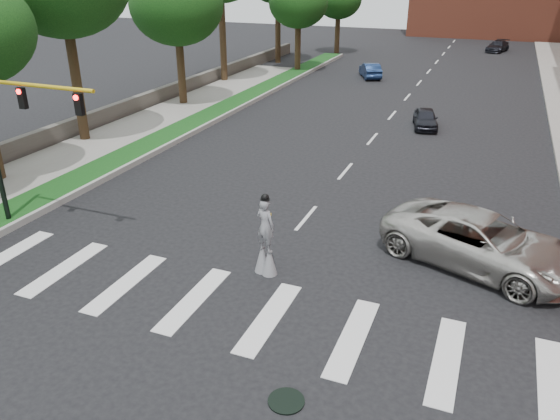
# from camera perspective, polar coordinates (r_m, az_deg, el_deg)

# --- Properties ---
(ground_plane) EXTENTS (160.00, 160.00, 0.00)m
(ground_plane) POSITION_cam_1_polar(r_m,az_deg,el_deg) (16.35, -6.78, -12.02)
(ground_plane) COLOR black
(ground_plane) RESTS_ON ground
(grass_median) EXTENTS (2.00, 60.00, 0.25)m
(grass_median) POSITION_cam_1_polar(r_m,az_deg,el_deg) (37.49, -7.95, 9.47)
(grass_median) COLOR #113E14
(grass_median) RESTS_ON ground
(median_curb) EXTENTS (0.20, 60.00, 0.28)m
(median_curb) POSITION_cam_1_polar(r_m,az_deg,el_deg) (36.99, -6.51, 9.37)
(median_curb) COLOR #979792
(median_curb) RESTS_ON ground
(sidewalk_left) EXTENTS (4.00, 60.00, 0.18)m
(sidewalk_left) POSITION_cam_1_polar(r_m,az_deg,el_deg) (31.56, -21.70, 5.01)
(sidewalk_left) COLOR gray
(sidewalk_left) RESTS_ON ground
(stone_wall) EXTENTS (0.50, 56.00, 1.10)m
(stone_wall) POSITION_cam_1_polar(r_m,az_deg,el_deg) (41.91, -13.32, 11.24)
(stone_wall) COLOR #514C45
(stone_wall) RESTS_ON ground
(manhole) EXTENTS (0.90, 0.90, 0.04)m
(manhole) POSITION_cam_1_polar(r_m,az_deg,el_deg) (13.96, 0.66, -19.32)
(manhole) COLOR black
(manhole) RESTS_ON ground
(traffic_signal) EXTENTS (5.30, 0.23, 6.20)m
(traffic_signal) POSITION_cam_1_polar(r_m,az_deg,el_deg) (22.51, -26.20, 7.74)
(traffic_signal) COLOR black
(traffic_signal) RESTS_ON ground
(stilt_performer) EXTENTS (0.83, 0.63, 2.92)m
(stilt_performer) POSITION_cam_1_polar(r_m,az_deg,el_deg) (18.22, -1.52, -3.32)
(stilt_performer) COLOR #302113
(stilt_performer) RESTS_ON ground
(suv_crossing) EXTENTS (7.39, 5.27, 1.87)m
(suv_crossing) POSITION_cam_1_polar(r_m,az_deg,el_deg) (20.01, 20.25, -3.08)
(suv_crossing) COLOR #BAB7B0
(suv_crossing) RESTS_ON ground
(car_near) EXTENTS (2.14, 3.76, 1.20)m
(car_near) POSITION_cam_1_polar(r_m,az_deg,el_deg) (36.47, 14.96, 9.23)
(car_near) COLOR black
(car_near) RESTS_ON ground
(car_mid) EXTENTS (2.95, 4.26, 1.33)m
(car_mid) POSITION_cam_1_polar(r_m,az_deg,el_deg) (52.19, 9.41, 14.20)
(car_mid) COLOR navy
(car_mid) RESTS_ON ground
(car_far) EXTENTS (2.85, 4.70, 1.27)m
(car_far) POSITION_cam_1_polar(r_m,az_deg,el_deg) (72.08, 21.79, 15.61)
(car_far) COLOR black
(car_far) RESTS_ON ground
(tree_3) EXTENTS (6.53, 6.53, 9.78)m
(tree_3) POSITION_cam_1_polar(r_m,az_deg,el_deg) (40.97, -10.78, 20.29)
(tree_3) COLOR #302113
(tree_3) RESTS_ON ground
(tree_6) EXTENTS (5.51, 5.51, 8.68)m
(tree_6) POSITION_cam_1_polar(r_m,az_deg,el_deg) (53.87, 1.92, 20.85)
(tree_6) COLOR #302113
(tree_6) RESTS_ON ground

